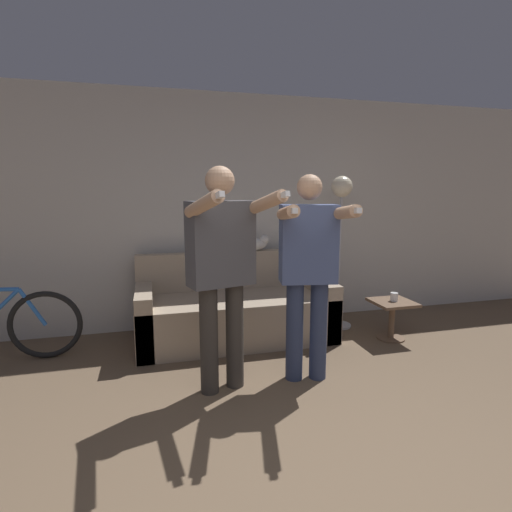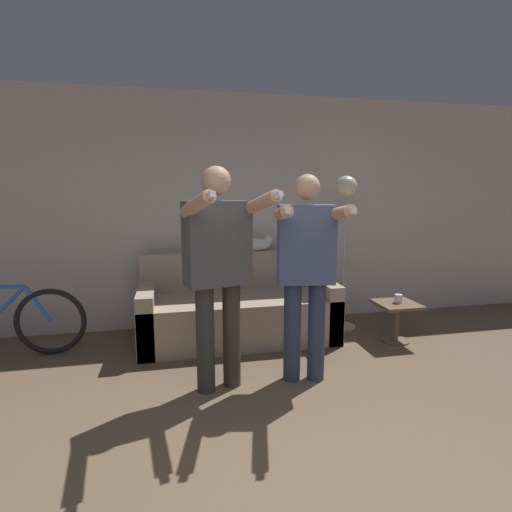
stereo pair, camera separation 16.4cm
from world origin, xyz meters
The scene contains 8 objects.
wall_back centered at (0.00, 3.22, 1.30)m, with size 10.00×0.05×2.60m.
couch centered at (0.00, 2.69, 0.29)m, with size 2.00×0.87×0.88m.
person_left centered at (-0.32, 1.62, 1.01)m, with size 0.66×0.76×1.73m.
person_right centered at (0.38, 1.62, 0.97)m, with size 0.59×0.74×1.67m.
cat centered at (0.27, 3.02, 0.95)m, with size 0.50×0.13×0.17m.
floor_lamp centered at (1.22, 2.76, 1.31)m, with size 0.31×0.31×1.70m.
side_table centered at (1.58, 2.24, 0.29)m, with size 0.41×0.41×0.41m.
cup centered at (1.59, 2.24, 0.46)m, with size 0.08×0.08×0.09m.
Camera 1 is at (-0.81, -1.28, 1.55)m, focal length 28.00 mm.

